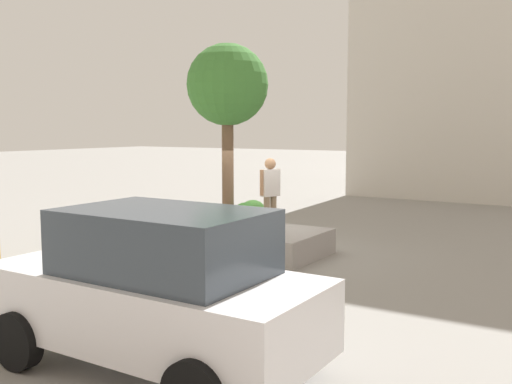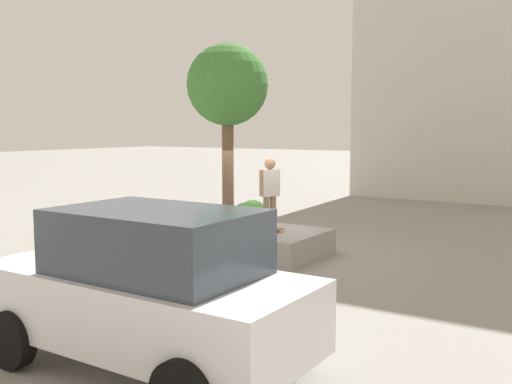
# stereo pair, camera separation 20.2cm
# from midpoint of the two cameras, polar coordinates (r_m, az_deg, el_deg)

# --- Properties ---
(ground_plane) EXTENTS (120.00, 120.00, 0.00)m
(ground_plane) POSITION_cam_midpoint_polar(r_m,az_deg,el_deg) (14.31, 0.44, -5.96)
(ground_plane) COLOR gray
(planter_ledge) EXTENTS (3.20, 2.23, 0.60)m
(planter_ledge) POSITION_cam_midpoint_polar(r_m,az_deg,el_deg) (14.17, -0.41, -4.84)
(planter_ledge) COLOR gray
(planter_ledge) RESTS_ON ground
(plaza_tree) EXTENTS (1.93, 1.93, 4.41)m
(plaza_tree) POSITION_cam_midpoint_polar(r_m,az_deg,el_deg) (14.03, -3.23, 10.16)
(plaza_tree) COLOR brown
(plaza_tree) RESTS_ON planter_ledge
(boxwood_shrub) EXTENTS (0.66, 0.66, 0.66)m
(boxwood_shrub) POSITION_cam_midpoint_polar(r_m,az_deg,el_deg) (13.97, -1.46, -2.37)
(boxwood_shrub) COLOR #3D7A33
(boxwood_shrub) RESTS_ON planter_ledge
(hedge_clump) EXTENTS (0.69, 0.69, 0.69)m
(hedge_clump) POSITION_cam_midpoint_polar(r_m,az_deg,el_deg) (14.21, -0.71, -2.16)
(hedge_clump) COLOR #4C8C3D
(hedge_clump) RESTS_ON planter_ledge
(skateboard) EXTENTS (0.39, 0.83, 0.07)m
(skateboard) POSITION_cam_midpoint_polar(r_m,az_deg,el_deg) (13.57, 0.95, -3.80)
(skateboard) COLOR brown
(skateboard) RESTS_ON planter_ledge
(skateboarder) EXTENTS (0.35, 0.53, 1.67)m
(skateboarder) POSITION_cam_midpoint_polar(r_m,az_deg,el_deg) (13.43, 0.96, 0.32)
(skateboarder) COLOR #847056
(skateboarder) RESTS_ON skateboard
(police_car) EXTENTS (4.42, 2.09, 2.05)m
(police_car) POSITION_cam_midpoint_polar(r_m,az_deg,el_deg) (7.48, -10.57, -9.27)
(police_car) COLOR white
(police_car) RESTS_ON ground
(pedestrian_crossing) EXTENTS (0.35, 0.46, 1.52)m
(pedestrian_crossing) POSITION_cam_midpoint_polar(r_m,az_deg,el_deg) (11.52, -14.15, -4.69)
(pedestrian_crossing) COLOR black
(pedestrian_crossing) RESTS_ON ground
(plaza_lowrise_south) EXTENTS (10.50, 7.47, 15.57)m
(plaza_lowrise_south) POSITION_cam_midpoint_polar(r_m,az_deg,el_deg) (28.88, 21.84, 15.31)
(plaza_lowrise_south) COLOR beige
(plaza_lowrise_south) RESTS_ON ground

